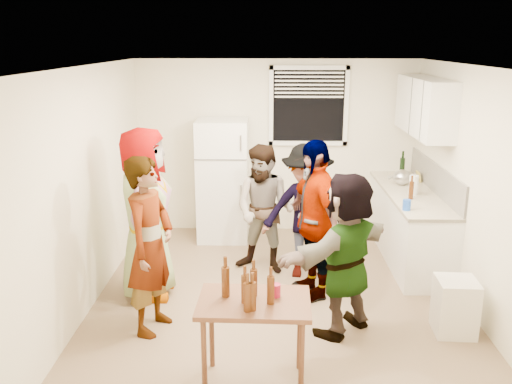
{
  "coord_description": "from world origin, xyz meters",
  "views": [
    {
      "loc": [
        -0.14,
        -5.48,
        2.75
      ],
      "look_at": [
        -0.25,
        0.2,
        1.15
      ],
      "focal_mm": 38.0,
      "sensor_mm": 36.0,
      "label": 1
    }
  ],
  "objects_px": {
    "serving_table": "(254,383)",
    "guest_orange": "(342,330)",
    "beer_bottle_counter": "(410,199)",
    "guest_back_right": "(305,275)",
    "wine_bottle": "(401,177)",
    "beer_bottle_table": "(226,296)",
    "guest_grey": "(150,294)",
    "red_cup": "(276,296)",
    "guest_black": "(312,294)",
    "guest_back_left": "(265,270)",
    "guest_stripe": "(155,328)",
    "kettle": "(401,185)",
    "trash_bin": "(455,309)",
    "refrigerator": "(223,180)",
    "blue_cup": "(406,210)"
  },
  "relations": [
    {
      "from": "serving_table",
      "to": "guest_orange",
      "type": "height_order",
      "value": "serving_table"
    },
    {
      "from": "beer_bottle_counter",
      "to": "guest_back_right",
      "type": "xyz_separation_m",
      "value": [
        -1.27,
        -0.24,
        -0.9
      ]
    },
    {
      "from": "wine_bottle",
      "to": "beer_bottle_table",
      "type": "distance_m",
      "value": 4.07
    },
    {
      "from": "guest_grey",
      "to": "guest_back_right",
      "type": "distance_m",
      "value": 1.85
    },
    {
      "from": "serving_table",
      "to": "guest_back_right",
      "type": "height_order",
      "value": "serving_table"
    },
    {
      "from": "red_cup",
      "to": "guest_black",
      "type": "height_order",
      "value": "red_cup"
    },
    {
      "from": "serving_table",
      "to": "guest_back_left",
      "type": "xyz_separation_m",
      "value": [
        0.08,
        2.29,
        0.0
      ]
    },
    {
      "from": "serving_table",
      "to": "beer_bottle_table",
      "type": "relative_size",
      "value": 3.54
    },
    {
      "from": "beer_bottle_counter",
      "to": "guest_back_right",
      "type": "bearing_deg",
      "value": -169.32
    },
    {
      "from": "beer_bottle_table",
      "to": "guest_black",
      "type": "distance_m",
      "value": 1.94
    },
    {
      "from": "beer_bottle_counter",
      "to": "guest_black",
      "type": "height_order",
      "value": "beer_bottle_counter"
    },
    {
      "from": "guest_back_left",
      "to": "guest_stripe",
      "type": "bearing_deg",
      "value": -107.56
    },
    {
      "from": "kettle",
      "to": "trash_bin",
      "type": "relative_size",
      "value": 0.48
    },
    {
      "from": "refrigerator",
      "to": "serving_table",
      "type": "height_order",
      "value": "refrigerator"
    },
    {
      "from": "wine_bottle",
      "to": "beer_bottle_counter",
      "type": "height_order",
      "value": "wine_bottle"
    },
    {
      "from": "kettle",
      "to": "red_cup",
      "type": "height_order",
      "value": "kettle"
    },
    {
      "from": "wine_bottle",
      "to": "guest_grey",
      "type": "height_order",
      "value": "wine_bottle"
    },
    {
      "from": "trash_bin",
      "to": "guest_stripe",
      "type": "distance_m",
      "value": 2.93
    },
    {
      "from": "trash_bin",
      "to": "red_cup",
      "type": "height_order",
      "value": "red_cup"
    },
    {
      "from": "beer_bottle_counter",
      "to": "trash_bin",
      "type": "xyz_separation_m",
      "value": [
        0.08,
        -1.54,
        -0.65
      ]
    },
    {
      "from": "beer_bottle_counter",
      "to": "guest_back_left",
      "type": "xyz_separation_m",
      "value": [
        -1.76,
        -0.1,
        -0.9
      ]
    },
    {
      "from": "guest_stripe",
      "to": "guest_back_right",
      "type": "bearing_deg",
      "value": -34.85
    },
    {
      "from": "serving_table",
      "to": "guest_back_right",
      "type": "xyz_separation_m",
      "value": [
        0.56,
        2.15,
        0.0
      ]
    },
    {
      "from": "wine_bottle",
      "to": "beer_bottle_table",
      "type": "relative_size",
      "value": 1.08
    },
    {
      "from": "beer_bottle_counter",
      "to": "guest_black",
      "type": "bearing_deg",
      "value": -148.68
    },
    {
      "from": "guest_grey",
      "to": "kettle",
      "type": "bearing_deg",
      "value": -63.46
    },
    {
      "from": "refrigerator",
      "to": "serving_table",
      "type": "distance_m",
      "value": 3.6
    },
    {
      "from": "blue_cup",
      "to": "guest_grey",
      "type": "xyz_separation_m",
      "value": [
        -2.88,
        -0.33,
        -0.9
      ]
    },
    {
      "from": "trash_bin",
      "to": "serving_table",
      "type": "height_order",
      "value": "trash_bin"
    },
    {
      "from": "guest_black",
      "to": "red_cup",
      "type": "bearing_deg",
      "value": -36.27
    },
    {
      "from": "red_cup",
      "to": "beer_bottle_counter",
      "type": "bearing_deg",
      "value": 54.39
    },
    {
      "from": "guest_back_left",
      "to": "guest_orange",
      "type": "distance_m",
      "value": 1.62
    },
    {
      "from": "wine_bottle",
      "to": "guest_back_right",
      "type": "height_order",
      "value": "wine_bottle"
    },
    {
      "from": "trash_bin",
      "to": "guest_back_left",
      "type": "relative_size",
      "value": 0.35
    },
    {
      "from": "guest_stripe",
      "to": "guest_orange",
      "type": "xyz_separation_m",
      "value": [
        1.86,
        -0.0,
        0.0
      ]
    },
    {
      "from": "red_cup",
      "to": "guest_grey",
      "type": "bearing_deg",
      "value": 131.75
    },
    {
      "from": "beer_bottle_counter",
      "to": "blue_cup",
      "type": "bearing_deg",
      "value": -109.76
    },
    {
      "from": "serving_table",
      "to": "beer_bottle_table",
      "type": "distance_m",
      "value": 0.79
    },
    {
      "from": "guest_stripe",
      "to": "guest_black",
      "type": "distance_m",
      "value": 1.79
    },
    {
      "from": "guest_orange",
      "to": "red_cup",
      "type": "bearing_deg",
      "value": 6.07
    },
    {
      "from": "blue_cup",
      "to": "refrigerator",
      "type": "bearing_deg",
      "value": 145.36
    },
    {
      "from": "red_cup",
      "to": "guest_back_left",
      "type": "bearing_deg",
      "value": 92.49
    },
    {
      "from": "beer_bottle_counter",
      "to": "guest_back_left",
      "type": "bearing_deg",
      "value": -176.81
    },
    {
      "from": "wine_bottle",
      "to": "trash_bin",
      "type": "relative_size",
      "value": 0.5
    },
    {
      "from": "kettle",
      "to": "serving_table",
      "type": "bearing_deg",
      "value": -119.69
    },
    {
      "from": "serving_table",
      "to": "red_cup",
      "type": "height_order",
      "value": "red_cup"
    },
    {
      "from": "blue_cup",
      "to": "beer_bottle_table",
      "type": "distance_m",
      "value": 2.68
    },
    {
      "from": "beer_bottle_counter",
      "to": "guest_stripe",
      "type": "distance_m",
      "value": 3.34
    },
    {
      "from": "red_cup",
      "to": "guest_grey",
      "type": "relative_size",
      "value": 0.06
    },
    {
      "from": "red_cup",
      "to": "guest_orange",
      "type": "height_order",
      "value": "red_cup"
    }
  ]
}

